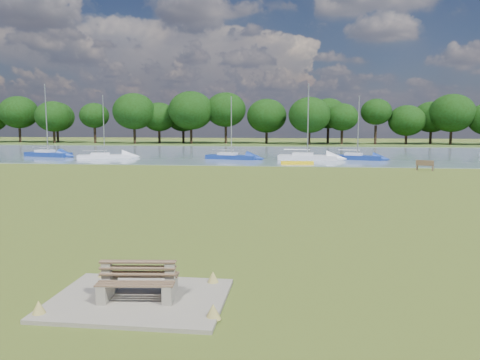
# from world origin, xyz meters

# --- Properties ---
(ground) EXTENTS (220.00, 220.00, 0.00)m
(ground) POSITION_xyz_m (0.00, 0.00, 0.00)
(ground) COLOR brown
(river) EXTENTS (220.00, 40.00, 0.10)m
(river) POSITION_xyz_m (0.00, 42.00, 0.00)
(river) COLOR gray
(river) RESTS_ON ground
(far_bank) EXTENTS (220.00, 20.00, 0.40)m
(far_bank) POSITION_xyz_m (0.00, 72.00, 0.00)
(far_bank) COLOR #4C6626
(far_bank) RESTS_ON ground
(concrete_pad) EXTENTS (4.20, 3.20, 0.10)m
(concrete_pad) POSITION_xyz_m (0.00, -14.00, 0.05)
(concrete_pad) COLOR gray
(concrete_pad) RESTS_ON ground
(bench_pair) EXTENTS (1.95, 1.27, 0.99)m
(bench_pair) POSITION_xyz_m (0.00, -14.00, 0.50)
(bench_pair) COLOR gray
(bench_pair) RESTS_ON concrete_pad
(riverbank_bench) EXTENTS (1.62, 1.07, 0.96)m
(riverbank_bench) POSITION_xyz_m (15.41, 19.61, 0.48)
(riverbank_bench) COLOR brown
(riverbank_bench) RESTS_ON ground
(kayak) EXTENTS (3.41, 1.08, 0.34)m
(kayak) POSITION_xyz_m (3.83, 24.08, 0.22)
(kayak) COLOR yellow
(kayak) RESTS_ON river
(tree_line) EXTENTS (152.30, 8.21, 9.94)m
(tree_line) POSITION_xyz_m (6.06, 68.00, 5.91)
(tree_line) COLOR black
(tree_line) RESTS_ON far_bank
(sailboat_3) EXTENTS (6.59, 3.37, 9.15)m
(sailboat_3) POSITION_xyz_m (-27.81, 31.57, 0.57)
(sailboat_3) COLOR navy
(sailboat_3) RESTS_ON river
(sailboat_4) EXTENTS (5.77, 3.27, 7.40)m
(sailboat_4) POSITION_xyz_m (10.75, 31.20, 0.52)
(sailboat_4) COLOR navy
(sailboat_4) RESTS_ON river
(sailboat_5) EXTENTS (6.88, 2.45, 8.77)m
(sailboat_5) POSITION_xyz_m (4.93, 30.43, 0.55)
(sailboat_5) COLOR silver
(sailboat_5) RESTS_ON river
(sailboat_6) EXTENTS (6.37, 3.13, 7.37)m
(sailboat_6) POSITION_xyz_m (-4.00, 30.27, 0.50)
(sailboat_6) COLOR navy
(sailboat_6) RESTS_ON river
(sailboat_7) EXTENTS (6.54, 3.72, 7.62)m
(sailboat_7) POSITION_xyz_m (-19.55, 29.83, 0.44)
(sailboat_7) COLOR silver
(sailboat_7) RESTS_ON river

